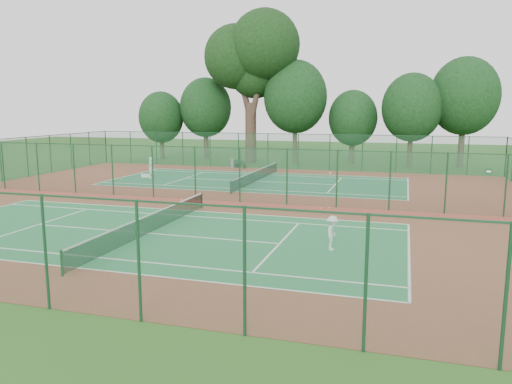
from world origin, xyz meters
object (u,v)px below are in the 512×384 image
Objects in this scene: player_far at (151,168)px; bench at (240,164)px; big_tree at (252,56)px; trash_bin at (233,163)px; kit_bag at (146,176)px; player_near at (332,233)px.

player_far is 10.40m from bench.
big_tree is (-0.48, 5.66, 11.09)m from bench.
player_far is at bearing -114.00° from trash_bin.
big_tree is (5.27, 14.33, 11.35)m from kit_bag.
trash_bin is (4.15, 9.33, -0.46)m from player_far.
bench is at bearing 133.20° from player_far.
player_near is 25.09m from player_far.
player_far is at bearing -95.17° from bench.
kit_bag is (-0.70, 0.42, -0.76)m from player_far.
trash_bin is 12.32m from big_tree.
player_near is 29.56m from bench.
player_far reaches higher than bench.
kit_bag is at bearing 46.56° from player_near.
player_near is at bearing -40.16° from bench.
player_near is 0.09× the size of big_tree.
big_tree reaches higher than trash_bin.
player_near is 1.65× the size of trash_bin.
trash_bin is at bearing 27.62° from player_near.
player_near is 25.88m from kit_bag.
bench is at bearing 37.58° from kit_bag.
player_far is 2.01× the size of trash_bin.
player_far is 0.11× the size of big_tree.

